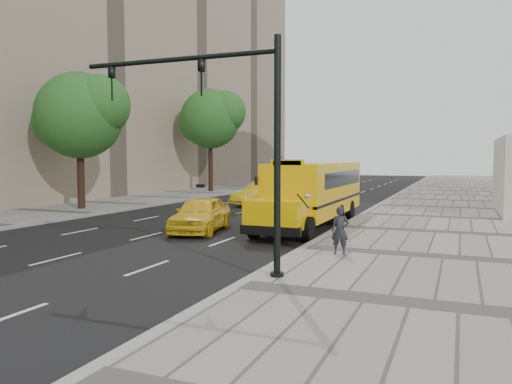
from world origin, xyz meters
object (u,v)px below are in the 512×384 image
at_px(tree_b, 81,115).
at_px(taxi_near, 201,214).
at_px(taxi_far, 261,194).
at_px(pedestrian, 340,230).
at_px(traffic_signal, 228,127).
at_px(school_bus, 315,189).
at_px(tree_c, 211,118).

xyz_separation_m(tree_b, taxi_near, (10.88, -4.89, -5.07)).
distance_m(tree_b, taxi_near, 12.96).
height_order(taxi_far, pedestrian, pedestrian).
height_order(tree_b, pedestrian, tree_b).
bearing_deg(taxi_near, traffic_signal, -67.43).
relative_size(school_bus, taxi_far, 2.48).
xyz_separation_m(tree_c, taxi_far, (8.86, -9.81, -6.10)).
distance_m(tree_b, taxi_far, 12.53).
distance_m(pedestrian, traffic_signal, 5.28).
bearing_deg(tree_b, taxi_far, 39.32).
relative_size(tree_b, taxi_far, 1.81).
distance_m(tree_c, school_bus, 23.81).
distance_m(taxi_far, traffic_signal, 20.57).
xyz_separation_m(tree_c, taxi_near, (10.87, -21.96, -6.08)).
bearing_deg(tree_c, taxi_far, -47.93).
distance_m(school_bus, pedestrian, 8.15).
distance_m(school_bus, taxi_far, 10.11).
bearing_deg(tree_c, taxi_near, -63.66).
xyz_separation_m(taxi_far, pedestrian, (9.01, -15.59, 0.16)).
xyz_separation_m(tree_b, traffic_signal, (15.59, -11.89, -1.77)).
xyz_separation_m(tree_b, tree_c, (0.00, 17.07, 1.01)).
height_order(school_bus, pedestrian, school_bus).
bearing_deg(school_bus, tree_c, 129.83).
relative_size(tree_c, taxi_near, 2.07).
bearing_deg(tree_c, traffic_signal, -61.71).
bearing_deg(tree_c, school_bus, -50.17).
height_order(tree_b, school_bus, tree_b).
bearing_deg(traffic_signal, taxi_far, 109.37).
relative_size(taxi_near, traffic_signal, 0.72).
height_order(taxi_near, pedestrian, pedestrian).
bearing_deg(taxi_near, school_bus, 34.19).
bearing_deg(taxi_near, tree_c, 104.98).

